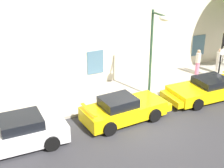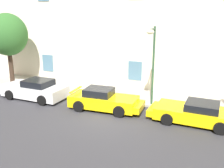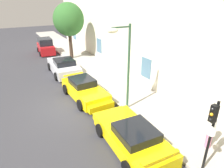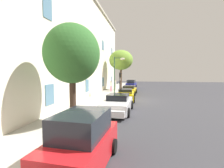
{
  "view_description": "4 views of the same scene",
  "coord_description": "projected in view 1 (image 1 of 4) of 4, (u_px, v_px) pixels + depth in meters",
  "views": [
    {
      "loc": [
        -7.83,
        -11.99,
        8.54
      ],
      "look_at": [
        -0.66,
        2.24,
        1.65
      ],
      "focal_mm": 52.74,
      "sensor_mm": 36.0,
      "label": 1
    },
    {
      "loc": [
        5.87,
        -12.85,
        6.01
      ],
      "look_at": [
        -0.23,
        1.72,
        1.57
      ],
      "focal_mm": 40.86,
      "sensor_mm": 36.0,
      "label": 2
    },
    {
      "loc": [
        11.15,
        -3.09,
        6.53
      ],
      "look_at": [
        0.54,
        2.68,
        1.17
      ],
      "focal_mm": 31.85,
      "sensor_mm": 36.0,
      "label": 3
    },
    {
      "loc": [
        -19.19,
        -0.73,
        3.21
      ],
      "look_at": [
        0.52,
        2.9,
        1.8
      ],
      "focal_mm": 26.65,
      "sensor_mm": 36.0,
      "label": 4
    }
  ],
  "objects": [
    {
      "name": "sportscar_white_middle",
      "position": [
        204.0,
        90.0,
        19.29
      ],
      "size": [
        4.87,
        2.37,
        1.24
      ],
      "color": "yellow",
      "rests_on": "ground"
    },
    {
      "name": "sportscar_red_lead",
      "position": [
        10.0,
        135.0,
        14.64
      ],
      "size": [
        5.1,
        2.36,
        1.42
      ],
      "color": "white",
      "rests_on": "ground"
    },
    {
      "name": "pedestrian_admiring",
      "position": [
        198.0,
        62.0,
        22.35
      ],
      "size": [
        0.39,
        0.39,
        1.77
      ],
      "color": "pink",
      "rests_on": "sidewalk"
    },
    {
      "name": "pedestrian_strolling",
      "position": [
        219.0,
        61.0,
        22.59
      ],
      "size": [
        0.49,
        0.49,
        1.77
      ],
      "color": "silver",
      "rests_on": "sidewalk"
    },
    {
      "name": "street_lamp",
      "position": [
        156.0,
        39.0,
        17.87
      ],
      "size": [
        0.44,
        1.42,
        5.08
      ],
      "color": "#2D5138",
      "rests_on": "sidewalk"
    },
    {
      "name": "sportscar_yellow_flank",
      "position": [
        126.0,
        109.0,
        16.97
      ],
      "size": [
        4.75,
        2.22,
        1.37
      ],
      "color": "yellow",
      "rests_on": "ground"
    },
    {
      "name": "traffic_light",
      "position": [
        223.0,
        49.0,
        21.1
      ],
      "size": [
        0.44,
        0.36,
        3.09
      ],
      "color": "black",
      "rests_on": "sidewalk"
    },
    {
      "name": "ground_plane",
      "position": [
        144.0,
        128.0,
        16.45
      ],
      "size": [
        80.0,
        80.0,
        0.0
      ],
      "primitive_type": "plane",
      "color": "#333338"
    },
    {
      "name": "sidewalk",
      "position": [
        107.0,
        94.0,
        19.9
      ],
      "size": [
        60.0,
        3.33,
        0.14
      ],
      "primitive_type": "cube",
      "color": "#A8A399",
      "rests_on": "ground"
    }
  ]
}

